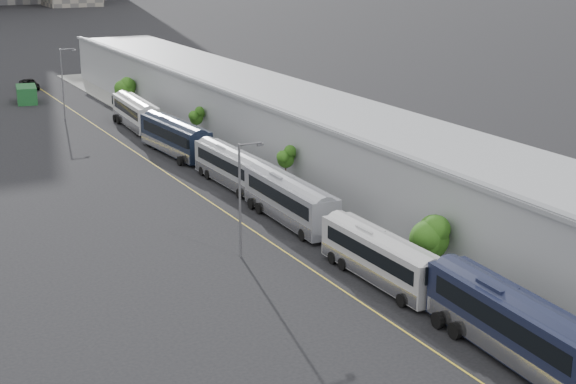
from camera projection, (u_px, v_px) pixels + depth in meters
sidewalk at (324, 193)px, 82.27m from camera, size 10.00×170.00×0.12m
lane_line at (220, 209)px, 77.65m from camera, size 0.12×160.00×0.02m
depot at (361, 152)px, 83.07m from camera, size 12.45×160.40×7.20m
bus_1 at (514, 331)px, 49.55m from camera, size 3.54×13.79×3.99m
bus_2 at (381, 262)px, 60.75m from camera, size 2.71×12.09×3.53m
bus_3 at (290, 204)px, 73.52m from camera, size 2.90×13.04×3.80m
bus_4 at (232, 170)px, 84.62m from camera, size 2.78×12.44×3.62m
bus_5 at (175, 140)px, 96.65m from camera, size 3.55×13.50×3.90m
bus_6 at (136, 115)px, 110.44m from camera, size 3.24×13.06×3.78m
tree_1 at (429, 234)px, 61.69m from camera, size 2.82×2.82×4.44m
tree_2 at (286, 157)px, 81.74m from camera, size 1.59×1.59×4.22m
tree_3 at (196, 117)px, 100.99m from camera, size 1.55×1.55×4.11m
tree_4 at (125, 87)px, 122.50m from camera, size 2.82×2.82×4.48m
street_lamp_near at (242, 192)px, 64.65m from camera, size 2.04×0.22×8.67m
street_lamp_far at (64, 79)px, 114.21m from camera, size 2.04×0.22×9.33m
shipping_container at (27, 94)px, 127.72m from camera, size 3.58×6.07×2.41m
suv at (29, 84)px, 139.32m from camera, size 2.82×5.66×1.54m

